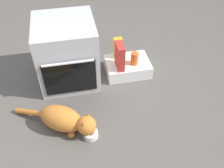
{
  "coord_description": "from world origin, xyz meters",
  "views": [
    {
      "loc": [
        0.01,
        -1.64,
        1.85
      ],
      "look_at": [
        0.34,
        -0.0,
        0.25
      ],
      "focal_mm": 40.18,
      "sensor_mm": 36.0,
      "label": 1
    }
  ],
  "objects_px": {
    "cereal_box": "(120,56)",
    "cat": "(65,120)",
    "food_bowl": "(91,134)",
    "sauce_jar": "(135,58)",
    "juice_carton": "(118,48)",
    "oven": "(67,53)",
    "pantry_cabinet": "(127,67)"
  },
  "relations": [
    {
      "from": "oven",
      "to": "pantry_cabinet",
      "type": "xyz_separation_m",
      "value": [
        0.63,
        -0.03,
        -0.26
      ]
    },
    {
      "from": "juice_carton",
      "to": "sauce_jar",
      "type": "distance_m",
      "value": 0.22
    },
    {
      "from": "oven",
      "to": "food_bowl",
      "type": "distance_m",
      "value": 0.87
    },
    {
      "from": "juice_carton",
      "to": "food_bowl",
      "type": "bearing_deg",
      "value": -115.99
    },
    {
      "from": "pantry_cabinet",
      "to": "food_bowl",
      "type": "bearing_deg",
      "value": -123.77
    },
    {
      "from": "juice_carton",
      "to": "cereal_box",
      "type": "bearing_deg",
      "value": -95.92
    },
    {
      "from": "pantry_cabinet",
      "to": "cereal_box",
      "type": "height_order",
      "value": "cereal_box"
    },
    {
      "from": "oven",
      "to": "juice_carton",
      "type": "xyz_separation_m",
      "value": [
        0.54,
        0.07,
        -0.07
      ]
    },
    {
      "from": "food_bowl",
      "to": "oven",
      "type": "bearing_deg",
      "value": 97.77
    },
    {
      "from": "pantry_cabinet",
      "to": "cat",
      "type": "bearing_deg",
      "value": -137.75
    },
    {
      "from": "oven",
      "to": "cereal_box",
      "type": "height_order",
      "value": "oven"
    },
    {
      "from": "pantry_cabinet",
      "to": "juice_carton",
      "type": "height_order",
      "value": "juice_carton"
    },
    {
      "from": "cereal_box",
      "to": "cat",
      "type": "bearing_deg",
      "value": -136.27
    },
    {
      "from": "oven",
      "to": "cat",
      "type": "relative_size",
      "value": 0.92
    },
    {
      "from": "pantry_cabinet",
      "to": "oven",
      "type": "bearing_deg",
      "value": 177.12
    },
    {
      "from": "food_bowl",
      "to": "cat",
      "type": "distance_m",
      "value": 0.25
    },
    {
      "from": "food_bowl",
      "to": "sauce_jar",
      "type": "xyz_separation_m",
      "value": [
        0.58,
        0.73,
        0.18
      ]
    },
    {
      "from": "food_bowl",
      "to": "sauce_jar",
      "type": "bearing_deg",
      "value": 51.64
    },
    {
      "from": "food_bowl",
      "to": "cat",
      "type": "xyz_separation_m",
      "value": [
        -0.2,
        0.13,
        0.09
      ]
    },
    {
      "from": "oven",
      "to": "cat",
      "type": "distance_m",
      "value": 0.72
    },
    {
      "from": "juice_carton",
      "to": "cereal_box",
      "type": "xyz_separation_m",
      "value": [
        -0.02,
        -0.17,
        0.02
      ]
    },
    {
      "from": "pantry_cabinet",
      "to": "cereal_box",
      "type": "xyz_separation_m",
      "value": [
        -0.11,
        -0.07,
        0.21
      ]
    },
    {
      "from": "pantry_cabinet",
      "to": "cat",
      "type": "xyz_separation_m",
      "value": [
        -0.72,
        -0.65,
        0.06
      ]
    },
    {
      "from": "food_bowl",
      "to": "juice_carton",
      "type": "xyz_separation_m",
      "value": [
        0.43,
        0.89,
        0.23
      ]
    },
    {
      "from": "pantry_cabinet",
      "to": "sauce_jar",
      "type": "distance_m",
      "value": 0.16
    },
    {
      "from": "sauce_jar",
      "to": "cat",
      "type": "bearing_deg",
      "value": -142.04
    },
    {
      "from": "oven",
      "to": "food_bowl",
      "type": "relative_size",
      "value": 5.21
    },
    {
      "from": "cereal_box",
      "to": "food_bowl",
      "type": "bearing_deg",
      "value": -120.18
    },
    {
      "from": "oven",
      "to": "pantry_cabinet",
      "type": "bearing_deg",
      "value": -2.88
    },
    {
      "from": "juice_carton",
      "to": "sauce_jar",
      "type": "xyz_separation_m",
      "value": [
        0.15,
        -0.15,
        -0.05
      ]
    },
    {
      "from": "oven",
      "to": "sauce_jar",
      "type": "xyz_separation_m",
      "value": [
        0.69,
        -0.08,
        -0.12
      ]
    },
    {
      "from": "oven",
      "to": "cat",
      "type": "bearing_deg",
      "value": -97.35
    }
  ]
}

